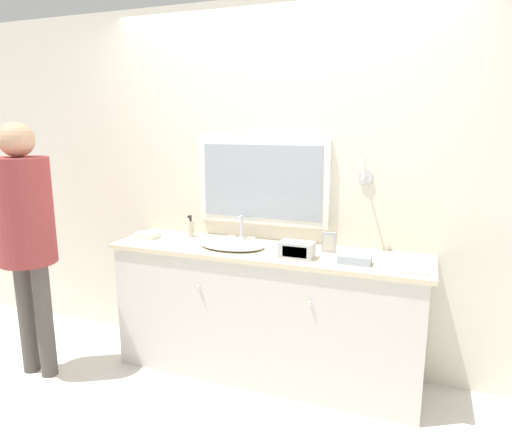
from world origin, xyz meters
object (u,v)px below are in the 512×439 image
(appliance_box, at_px, (297,250))
(picture_frame, at_px, (329,243))
(soap_bottle, at_px, (191,228))
(sink_basin, at_px, (232,244))
(person, at_px, (25,223))

(appliance_box, height_order, picture_frame, picture_frame)
(soap_bottle, height_order, picture_frame, soap_bottle)
(sink_basin, bearing_deg, appliance_box, -10.02)
(sink_basin, xyz_separation_m, person, (-1.26, -0.54, 0.16))
(soap_bottle, relative_size, picture_frame, 1.19)
(person, bearing_deg, sink_basin, 23.11)
(appliance_box, height_order, person, person)
(soap_bottle, bearing_deg, sink_basin, -20.63)
(soap_bottle, relative_size, appliance_box, 0.76)
(sink_basin, distance_m, picture_frame, 0.65)
(sink_basin, xyz_separation_m, picture_frame, (0.64, 0.09, 0.05))
(picture_frame, bearing_deg, appliance_box, -133.65)
(appliance_box, xyz_separation_m, person, (-1.74, -0.45, 0.13))
(picture_frame, distance_m, person, 2.01)
(soap_bottle, height_order, appliance_box, soap_bottle)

